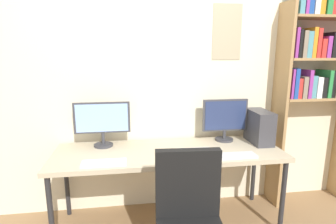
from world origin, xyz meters
TOP-DOWN VIEW (x-y plane):
  - wall_back at (0.00, 1.02)m, footprint 4.47×0.11m
  - desk at (0.00, 0.60)m, footprint 2.07×0.68m
  - bookshelf at (1.54, 0.83)m, footprint 0.83×0.28m
  - monitor_left at (-0.60, 0.81)m, footprint 0.52×0.18m
  - monitor_right at (0.60, 0.81)m, footprint 0.45×0.18m
  - pc_tower at (0.92, 0.70)m, footprint 0.17×0.34m
  - keyboard_left at (-0.56, 0.37)m, footprint 0.36×0.13m
  - keyboard_right at (0.56, 0.37)m, footprint 0.33×0.13m
  - computer_mouse at (-0.03, 0.36)m, footprint 0.06×0.10m
  - laptop_closed at (0.21, 0.48)m, footprint 0.33×0.23m

SIDE VIEW (x-z plane):
  - desk at x=0.00m, z-range 0.32..1.06m
  - keyboard_left at x=-0.56m, z-range 0.74..0.76m
  - keyboard_right at x=0.56m, z-range 0.74..0.76m
  - laptop_closed at x=0.21m, z-range 0.74..0.76m
  - computer_mouse at x=-0.03m, z-range 0.74..0.77m
  - pc_tower at x=0.92m, z-range 0.74..1.06m
  - monitor_right at x=0.60m, z-range 0.76..1.18m
  - monitor_left at x=-0.60m, z-range 0.77..1.20m
  - wall_back at x=0.00m, z-range 0.00..2.60m
  - bookshelf at x=1.54m, z-range 0.36..2.61m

